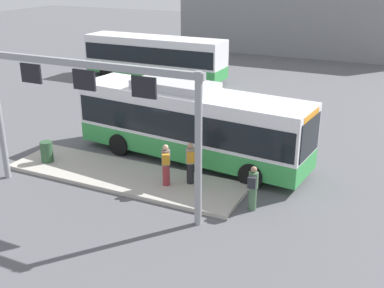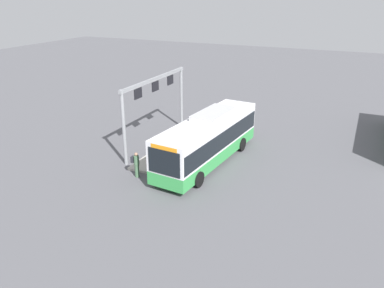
% 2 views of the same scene
% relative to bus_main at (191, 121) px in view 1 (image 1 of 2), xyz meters
% --- Properties ---
extents(ground_plane, '(120.00, 120.00, 0.00)m').
position_rel_bus_main_xyz_m(ground_plane, '(0.01, -0.00, -1.81)').
color(ground_plane, '#56565B').
extents(platform_curb, '(10.00, 2.80, 0.16)m').
position_rel_bus_main_xyz_m(platform_curb, '(-1.59, -2.92, -1.73)').
color(platform_curb, '#B2ADA3').
rests_on(platform_curb, ground).
extents(bus_main, '(10.73, 3.53, 3.46)m').
position_rel_bus_main_xyz_m(bus_main, '(0.00, 0.00, 0.00)').
color(bus_main, green).
rests_on(bus_main, ground).
extents(bus_background_left, '(10.80, 2.72, 3.10)m').
position_rel_bus_main_xyz_m(bus_background_left, '(-9.25, 13.00, -0.03)').
color(bus_background_left, green).
rests_on(bus_background_left, ground).
extents(person_boarding, '(0.38, 0.55, 1.67)m').
position_rel_bus_main_xyz_m(person_boarding, '(3.97, -3.24, -0.92)').
color(person_boarding, '#476B4C').
rests_on(person_boarding, ground).
extents(person_waiting_near, '(0.53, 0.61, 1.67)m').
position_rel_bus_main_xyz_m(person_waiting_near, '(1.20, -2.52, -0.76)').
color(person_waiting_near, black).
rests_on(person_waiting_near, platform_curb).
extents(person_waiting_mid, '(0.52, 0.61, 1.67)m').
position_rel_bus_main_xyz_m(person_waiting_mid, '(0.43, -3.07, -0.76)').
color(person_waiting_mid, maroon).
rests_on(person_waiting_mid, platform_curb).
extents(platform_sign_gantry, '(8.97, 0.24, 5.20)m').
position_rel_bus_main_xyz_m(platform_sign_gantry, '(-1.64, -4.94, 1.92)').
color(platform_sign_gantry, gray).
rests_on(platform_sign_gantry, ground).
extents(station_building, '(21.77, 8.00, 6.59)m').
position_rel_bus_main_xyz_m(station_building, '(-2.65, 29.79, 1.48)').
color(station_building, gray).
rests_on(station_building, ground).
extents(trash_bin, '(0.52, 0.52, 0.90)m').
position_rel_bus_main_xyz_m(trash_bin, '(-5.33, -3.22, -1.20)').
color(trash_bin, '#2D5133').
rests_on(trash_bin, platform_curb).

